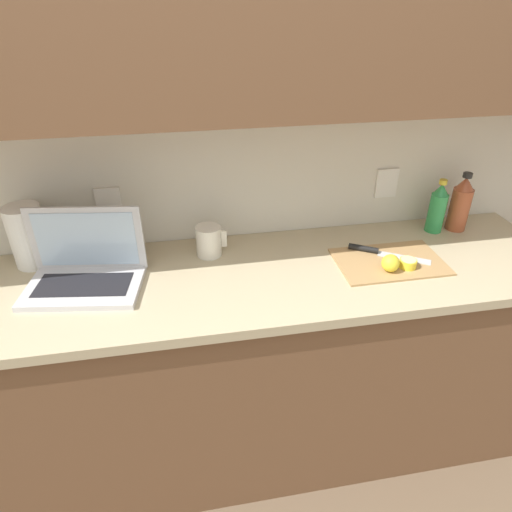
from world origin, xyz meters
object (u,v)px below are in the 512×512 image
(knife, at_px, (374,251))
(bottle_oil_tall, at_px, (460,204))
(cutting_board, at_px, (389,262))
(measuring_cup, at_px, (209,241))
(lemon_whole_beside, at_px, (390,263))
(paper_towel_roll, at_px, (28,236))
(bottle_green_soda, at_px, (437,208))
(lemon_half_cut, at_px, (408,263))
(laptop, at_px, (85,267))

(knife, distance_m, bottle_oil_tall, 0.45)
(cutting_board, bearing_deg, knife, 117.74)
(bottle_oil_tall, bearing_deg, measuring_cup, -178.46)
(cutting_board, xyz_separation_m, lemon_whole_beside, (-0.03, -0.06, 0.04))
(measuring_cup, bearing_deg, paper_towel_roll, 175.33)
(bottle_green_soda, relative_size, bottle_oil_tall, 0.91)
(paper_towel_roll, bearing_deg, bottle_green_soda, -0.88)
(cutting_board, bearing_deg, bottle_oil_tall, 28.15)
(knife, xyz_separation_m, lemon_whole_beside, (0.00, -0.12, 0.02))
(cutting_board, distance_m, paper_towel_roll, 1.29)
(cutting_board, distance_m, lemon_half_cut, 0.07)
(lemon_half_cut, bearing_deg, bottle_green_soda, 46.85)
(lemon_whole_beside, height_order, bottle_oil_tall, bottle_oil_tall)
(laptop, bearing_deg, measuring_cup, 23.05)
(laptop, relative_size, lemon_whole_beside, 6.52)
(lemon_half_cut, distance_m, lemon_whole_beside, 0.08)
(bottle_green_soda, distance_m, measuring_cup, 0.92)
(bottle_green_soda, relative_size, measuring_cup, 1.92)
(knife, distance_m, lemon_whole_beside, 0.13)
(measuring_cup, bearing_deg, cutting_board, -15.44)
(lemon_whole_beside, bearing_deg, cutting_board, 64.28)
(bottle_green_soda, xyz_separation_m, bottle_oil_tall, (0.10, 0.00, 0.01))
(bottle_green_soda, xyz_separation_m, measuring_cup, (-0.92, -0.03, -0.04))
(lemon_half_cut, height_order, paper_towel_roll, paper_towel_roll)
(cutting_board, height_order, measuring_cup, measuring_cup)
(cutting_board, xyz_separation_m, lemon_half_cut, (0.04, -0.05, 0.02))
(knife, bearing_deg, lemon_whole_beside, -57.15)
(paper_towel_roll, bearing_deg, lemon_half_cut, -12.01)
(cutting_board, relative_size, lemon_whole_beside, 6.18)
(lemon_whole_beside, distance_m, bottle_oil_tall, 0.49)
(knife, xyz_separation_m, paper_towel_roll, (-1.23, 0.16, 0.10))
(bottle_oil_tall, bearing_deg, lemon_whole_beside, -147.08)
(knife, bearing_deg, laptop, -148.73)
(laptop, distance_m, bottle_green_soda, 1.35)
(bottle_green_soda, distance_m, bottle_oil_tall, 0.10)
(bottle_green_soda, bearing_deg, measuring_cup, -178.30)
(lemon_whole_beside, relative_size, measuring_cup, 0.54)
(lemon_half_cut, bearing_deg, knife, 123.90)
(lemon_whole_beside, height_order, measuring_cup, measuring_cup)
(knife, xyz_separation_m, measuring_cup, (-0.60, 0.11, 0.04))
(knife, distance_m, bottle_green_soda, 0.35)
(lemon_half_cut, distance_m, bottle_oil_tall, 0.43)
(bottle_oil_tall, height_order, measuring_cup, bottle_oil_tall)
(bottle_green_soda, distance_m, paper_towel_roll, 1.54)
(laptop, bearing_deg, lemon_half_cut, 2.44)
(lemon_half_cut, distance_m, bottle_green_soda, 0.36)
(lemon_half_cut, height_order, bottle_oil_tall, bottle_oil_tall)
(lemon_half_cut, distance_m, paper_towel_roll, 1.34)
(lemon_whole_beside, bearing_deg, measuring_cup, 158.61)
(laptop, relative_size, knife, 1.51)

